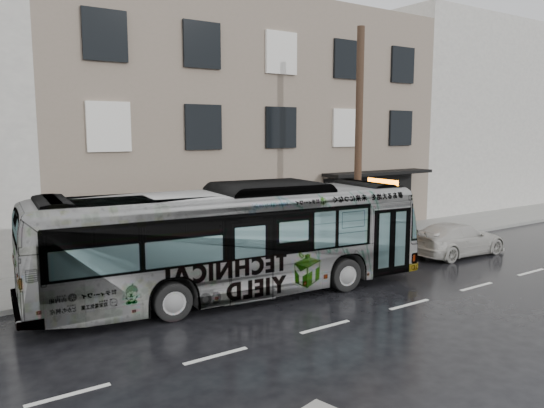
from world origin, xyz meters
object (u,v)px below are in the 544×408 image
at_px(bus, 234,241).
at_px(white_sedan, 457,239).
at_px(sign_post, 376,219).
at_px(utility_pole_front, 359,141).

xyz_separation_m(bus, white_sedan, (10.22, -0.44, -1.06)).
bearing_deg(sign_post, white_sedan, -51.73).
distance_m(utility_pole_front, bus, 7.96).
relative_size(bus, white_sedan, 2.70).
height_order(utility_pole_front, bus, utility_pole_front).
bearing_deg(white_sedan, utility_pole_front, 52.54).
bearing_deg(bus, utility_pole_front, -67.34).
distance_m(utility_pole_front, white_sedan, 5.69).
height_order(utility_pole_front, white_sedan, utility_pole_front).
relative_size(utility_pole_front, bus, 0.73).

